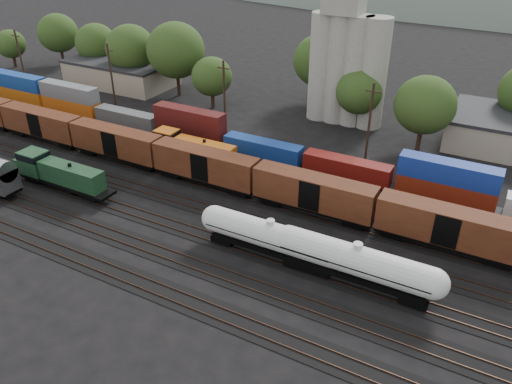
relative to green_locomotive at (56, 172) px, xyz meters
The scene contains 12 objects.
ground 22.08m from the green_locomotive, 13.17° to the left, with size 600.00×600.00×0.00m, color black.
tracks 22.08m from the green_locomotive, 13.17° to the left, with size 180.00×33.20×0.20m.
green_locomotive is the anchor object (origin of this frame).
tank_car_a 31.51m from the green_locomotive, ahead, with size 16.68×2.99×4.37m.
tank_car_b 40.84m from the green_locomotive, ahead, with size 17.53×3.14×4.59m.
orange_locomotive 18.39m from the green_locomotive, 54.66° to the left, with size 15.89×2.65×3.97m.
boxcar_string 33.72m from the green_locomotive, 17.26° to the left, with size 169.00×2.90×4.20m.
container_wall 29.63m from the green_locomotive, 42.45° to the left, with size 165.60×2.60×5.80m.
grain_silo 48.65m from the green_locomotive, 58.98° to the left, with size 13.40×5.00×29.00m.
industrial_sheds 49.03m from the green_locomotive, 55.18° to the left, with size 119.38×17.26×5.10m.
tree_band 49.36m from the green_locomotive, 57.32° to the left, with size 162.91×22.76×14.23m.
utility_poles 34.64m from the green_locomotive, 51.64° to the left, with size 122.20×0.36×12.00m.
Camera 1 is at (29.36, -43.57, 32.47)m, focal length 35.00 mm.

